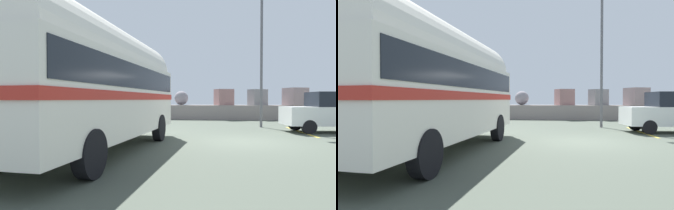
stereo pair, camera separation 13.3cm
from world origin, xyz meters
TOP-DOWN VIEW (x-y plane):
  - ground at (0.00, 0.00)m, footprint 32.00×26.00m
  - breakwater at (0.26, 11.81)m, footprint 31.36×2.42m
  - vintage_coach at (-4.44, -2.64)m, footprint 3.31×8.79m
  - parked_car_nearest at (4.40, 3.46)m, footprint 4.22×2.01m
  - lamp_post at (1.59, 5.53)m, footprint 1.00×0.67m

SIDE VIEW (x-z plane):
  - ground at x=0.00m, z-range 0.00..0.02m
  - breakwater at x=0.26m, z-range -0.47..1.98m
  - parked_car_nearest at x=4.40m, z-range 0.04..1.90m
  - vintage_coach at x=-4.44m, z-range 0.20..3.90m
  - lamp_post at x=1.59m, z-range 0.42..7.74m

